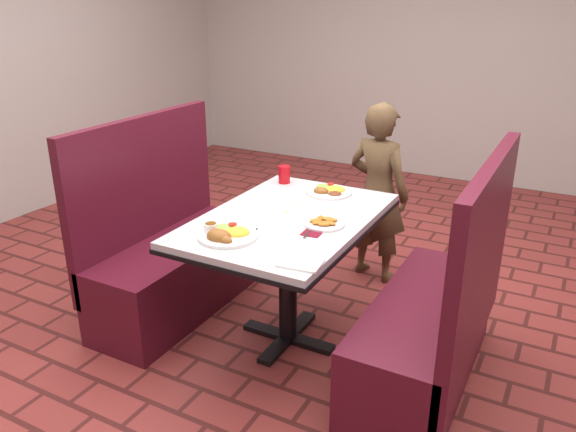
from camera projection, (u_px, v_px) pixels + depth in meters
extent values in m
plane|color=maroon|center=(288.00, 339.00, 3.18)|extent=(7.00, 7.00, 0.00)
cube|color=#BCB7AF|center=(456.00, 42.00, 5.54)|extent=(6.00, 0.04, 2.80)
cube|color=silver|center=(288.00, 219.00, 2.91)|extent=(0.80, 1.20, 0.03)
cube|color=black|center=(288.00, 224.00, 2.92)|extent=(0.81, 1.21, 0.02)
cylinder|color=black|center=(288.00, 283.00, 3.05)|extent=(0.10, 0.10, 0.69)
cube|color=black|center=(288.00, 337.00, 3.17)|extent=(0.55, 0.08, 0.03)
cube|color=black|center=(288.00, 337.00, 3.17)|extent=(0.08, 0.55, 0.03)
cube|color=#531323|center=(180.00, 275.00, 3.42)|extent=(0.45, 1.20, 0.45)
cube|color=#531323|center=(145.00, 196.00, 3.35)|extent=(0.06, 1.20, 0.95)
cube|color=#531323|center=(422.00, 341.00, 2.76)|extent=(0.45, 1.20, 0.45)
cube|color=#531323|center=(480.00, 264.00, 2.49)|extent=(0.06, 1.20, 0.95)
imported|color=brown|center=(378.00, 193.00, 3.70)|extent=(0.49, 0.38, 1.20)
cylinder|color=white|center=(228.00, 236.00, 2.64)|extent=(0.28, 0.28, 0.02)
ellipsoid|color=yellow|center=(238.00, 228.00, 2.64)|extent=(0.11, 0.11, 0.05)
ellipsoid|color=#8AC64F|center=(225.00, 225.00, 2.69)|extent=(0.11, 0.09, 0.04)
cylinder|color=red|center=(233.00, 224.00, 2.70)|extent=(0.04, 0.04, 0.01)
ellipsoid|color=#9A5D27|center=(219.00, 231.00, 2.58)|extent=(0.12, 0.09, 0.07)
ellipsoid|color=#9A5D27|center=(225.00, 237.00, 2.55)|extent=(0.07, 0.05, 0.04)
cylinder|color=white|center=(211.00, 228.00, 2.66)|extent=(0.07, 0.07, 0.04)
cylinder|color=brown|center=(211.00, 224.00, 2.65)|extent=(0.05, 0.05, 0.01)
cylinder|color=white|center=(329.00, 192.00, 3.23)|extent=(0.26, 0.26, 0.02)
ellipsoid|color=yellow|center=(336.00, 186.00, 3.24)|extent=(0.11, 0.11, 0.05)
ellipsoid|color=#8AC64F|center=(325.00, 185.00, 3.29)|extent=(0.11, 0.09, 0.03)
cylinder|color=red|center=(331.00, 184.00, 3.29)|extent=(0.04, 0.04, 0.01)
ellipsoid|color=brown|center=(335.00, 192.00, 3.18)|extent=(0.08, 0.08, 0.03)
ellipsoid|color=#9A5D27|center=(321.00, 188.00, 3.20)|extent=(0.09, 0.07, 0.05)
cylinder|color=white|center=(324.00, 224.00, 2.78)|extent=(0.20, 0.20, 0.01)
cube|color=maroon|center=(312.00, 233.00, 2.69)|extent=(0.10, 0.10, 0.00)
cube|color=silver|center=(307.00, 233.00, 2.68)|extent=(0.04, 0.13, 0.00)
cylinder|color=red|center=(284.00, 174.00, 3.40)|extent=(0.07, 0.07, 0.11)
cube|color=white|center=(301.00, 263.00, 2.38)|extent=(0.19, 0.15, 0.01)
cube|color=silver|center=(249.00, 235.00, 2.65)|extent=(0.02, 0.17, 0.00)
cube|color=#BCBBC0|center=(234.00, 239.00, 2.60)|extent=(0.05, 0.14, 0.00)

